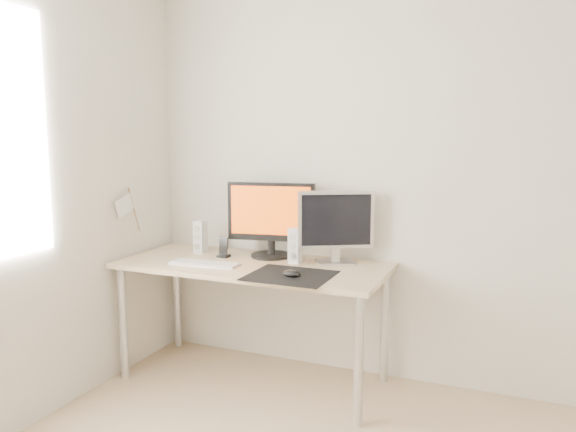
% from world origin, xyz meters
% --- Properties ---
extents(wall_back, '(3.50, 0.00, 3.50)m').
position_xyz_m(wall_back, '(0.00, 1.75, 1.25)').
color(wall_back, silver).
rests_on(wall_back, ground).
extents(mousepad, '(0.45, 0.40, 0.00)m').
position_xyz_m(mousepad, '(-0.61, 1.19, 0.73)').
color(mousepad, black).
rests_on(mousepad, desk).
extents(mouse, '(0.10, 0.06, 0.04)m').
position_xyz_m(mouse, '(-0.59, 1.16, 0.75)').
color(mouse, black).
rests_on(mouse, mousepad).
extents(desk, '(1.60, 0.70, 0.73)m').
position_xyz_m(desk, '(-0.93, 1.38, 0.65)').
color(desk, '#D1B587').
rests_on(desk, ground).
extents(main_monitor, '(0.55, 0.30, 0.47)m').
position_xyz_m(main_monitor, '(-0.90, 1.58, 0.98)').
color(main_monitor, black).
rests_on(main_monitor, desk).
extents(second_monitor, '(0.41, 0.25, 0.43)m').
position_xyz_m(second_monitor, '(-0.47, 1.56, 0.97)').
color(second_monitor, '#BDBDBF').
rests_on(second_monitor, desk).
extents(speaker_left, '(0.07, 0.08, 0.21)m').
position_xyz_m(speaker_left, '(-1.37, 1.52, 0.84)').
color(speaker_left, white).
rests_on(speaker_left, desk).
extents(speaker_right, '(0.07, 0.08, 0.21)m').
position_xyz_m(speaker_right, '(-0.70, 1.49, 0.84)').
color(speaker_right, silver).
rests_on(speaker_right, desk).
extents(keyboard, '(0.43, 0.15, 0.02)m').
position_xyz_m(keyboard, '(-1.17, 1.23, 0.74)').
color(keyboard, silver).
rests_on(keyboard, desk).
extents(phone_dock, '(0.07, 0.06, 0.13)m').
position_xyz_m(phone_dock, '(-1.17, 1.46, 0.77)').
color(phone_dock, black).
rests_on(phone_dock, desk).
extents(pennant, '(0.01, 0.23, 0.29)m').
position_xyz_m(pennant, '(-1.72, 1.24, 1.05)').
color(pennant, '#A57F54').
rests_on(pennant, wall_left).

